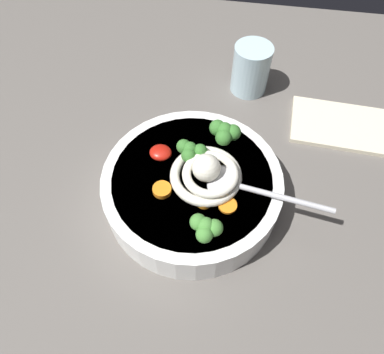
# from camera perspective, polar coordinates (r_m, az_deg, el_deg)

# --- Properties ---
(table_slab) EXTENTS (1.19, 1.19, 0.03)m
(table_slab) POSITION_cam_1_polar(r_m,az_deg,el_deg) (0.54, 0.15, -7.03)
(table_slab) COLOR #5B5651
(table_slab) RESTS_ON ground
(soup_bowl) EXTENTS (0.26, 0.26, 0.06)m
(soup_bowl) POSITION_cam_1_polar(r_m,az_deg,el_deg) (0.52, 0.00, -1.70)
(soup_bowl) COLOR white
(soup_bowl) RESTS_ON table_slab
(noodle_pile) EXTENTS (0.11, 0.11, 0.04)m
(noodle_pile) POSITION_cam_1_polar(r_m,az_deg,el_deg) (0.48, 2.49, 0.60)
(noodle_pile) COLOR silver
(noodle_pile) RESTS_ON soup_bowl
(soup_spoon) EXTENTS (0.18, 0.07, 0.02)m
(soup_spoon) POSITION_cam_1_polar(r_m,az_deg,el_deg) (0.48, 6.72, -1.23)
(soup_spoon) COLOR #B7B7BC
(soup_spoon) RESTS_ON soup_bowl
(chili_sauce_dollop) EXTENTS (0.03, 0.03, 0.01)m
(chili_sauce_dollop) POSITION_cam_1_polar(r_m,az_deg,el_deg) (0.51, -5.12, 3.97)
(chili_sauce_dollop) COLOR #B2190F
(chili_sauce_dollop) RESTS_ON soup_bowl
(broccoli_floret_beside_noodles) EXTENTS (0.04, 0.04, 0.03)m
(broccoli_floret_beside_noodles) POSITION_cam_1_polar(r_m,az_deg,el_deg) (0.43, 2.23, -8.21)
(broccoli_floret_beside_noodles) COLOR #7A9E60
(broccoli_floret_beside_noodles) RESTS_ON soup_bowl
(broccoli_floret_left) EXTENTS (0.04, 0.04, 0.03)m
(broccoli_floret_left) POSITION_cam_1_polar(r_m,az_deg,el_deg) (0.50, -0.36, 4.31)
(broccoli_floret_left) COLOR #7A9E60
(broccoli_floret_left) RESTS_ON soup_bowl
(broccoli_floret_far) EXTENTS (0.05, 0.04, 0.04)m
(broccoli_floret_far) POSITION_cam_1_polar(r_m,az_deg,el_deg) (0.52, 5.31, 7.24)
(broccoli_floret_far) COLOR #7A9E60
(broccoli_floret_far) RESTS_ON soup_bowl
(carrot_slice_extra_b) EXTENTS (0.02, 0.02, 0.01)m
(carrot_slice_extra_b) POSITION_cam_1_polar(r_m,az_deg,el_deg) (0.47, 1.98, -3.85)
(carrot_slice_extra_b) COLOR orange
(carrot_slice_extra_b) RESTS_ON soup_bowl
(carrot_slice_near_spoon) EXTENTS (0.02, 0.02, 0.00)m
(carrot_slice_near_spoon) POSITION_cam_1_polar(r_m,az_deg,el_deg) (0.47, 5.81, -4.61)
(carrot_slice_near_spoon) COLOR orange
(carrot_slice_near_spoon) RESTS_ON soup_bowl
(carrot_slice_rear) EXTENTS (0.02, 0.02, 0.00)m
(carrot_slice_rear) POSITION_cam_1_polar(r_m,az_deg,el_deg) (0.51, 2.36, 3.36)
(carrot_slice_rear) COLOR orange
(carrot_slice_rear) RESTS_ON soup_bowl
(carrot_slice_front) EXTENTS (0.03, 0.03, 0.01)m
(carrot_slice_front) POSITION_cam_1_polar(r_m,az_deg,el_deg) (0.48, -4.85, -1.92)
(carrot_slice_front) COLOR orange
(carrot_slice_front) RESTS_ON soup_bowl
(drinking_glass) EXTENTS (0.07, 0.07, 0.09)m
(drinking_glass) POSITION_cam_1_polar(r_m,az_deg,el_deg) (0.68, 9.52, 16.90)
(drinking_glass) COLOR silver
(drinking_glass) RESTS_ON table_slab
(folded_napkin) EXTENTS (0.18, 0.12, 0.01)m
(folded_napkin) POSITION_cam_1_polar(r_m,az_deg,el_deg) (0.68, 23.14, 7.66)
(folded_napkin) COLOR beige
(folded_napkin) RESTS_ON table_slab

